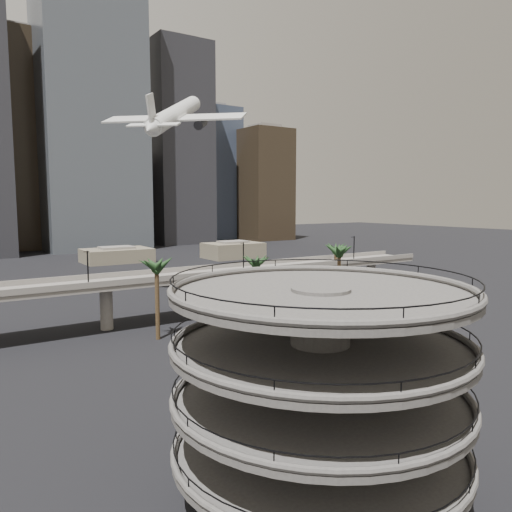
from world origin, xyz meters
TOP-DOWN VIEW (x-y plane):
  - ground at (0.00, 0.00)m, footprint 700.00×700.00m
  - parking_ramp at (-13.00, -4.00)m, footprint 22.20×22.20m
  - overpass at (0.00, 55.00)m, footprint 130.00×9.30m
  - palm_trees at (21.48, 47.47)m, footprint 54.40×18.40m
  - low_buildings at (6.89, 142.30)m, footprint 135.00×27.50m
  - skyline at (15.12, 217.08)m, footprint 269.00×86.00m
  - airborne_jet at (11.00, 72.88)m, footprint 27.64×28.44m
  - car_a at (7.28, 11.66)m, footprint 4.31×2.73m
  - car_b at (2.82, 18.50)m, footprint 4.20×1.78m
  - car_c at (29.93, 12.70)m, footprint 4.90×3.77m

SIDE VIEW (x-z plane):
  - ground at x=0.00m, z-range 0.00..0.00m
  - car_c at x=29.93m, z-range 0.00..1.32m
  - car_b at x=2.82m, z-range 0.00..1.35m
  - car_a at x=7.28m, z-range 0.00..1.37m
  - low_buildings at x=6.89m, z-range -0.54..6.26m
  - overpass at x=0.00m, z-range -0.01..14.69m
  - parking_ramp at x=-13.00m, z-range 1.16..18.51m
  - palm_trees at x=21.48m, z-range 4.30..18.30m
  - airborne_jet at x=11.00m, z-range 33.87..49.07m
  - skyline at x=15.12m, z-range -17.95..116.12m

